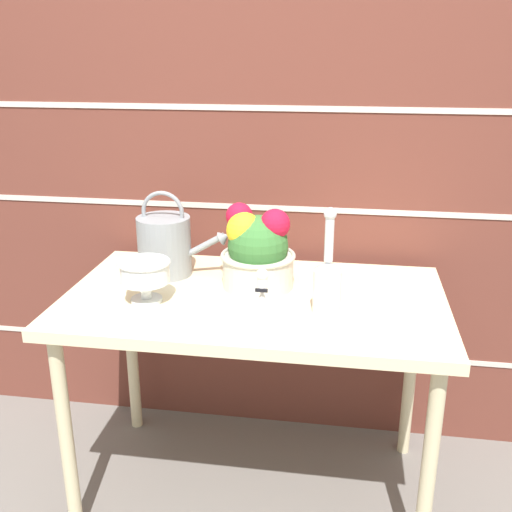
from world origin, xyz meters
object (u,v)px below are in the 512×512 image
at_px(watering_can, 165,244).
at_px(flower_planter, 256,251).
at_px(glass_decanter, 327,281).
at_px(figurine_vase, 262,301).
at_px(crystal_pedestal_bowl, 145,274).

relative_size(watering_can, flower_planter, 1.20).
bearing_deg(glass_decanter, flower_planter, 143.52).
bearing_deg(flower_planter, figurine_vase, -77.64).
bearing_deg(glass_decanter, watering_can, 156.92).
height_order(watering_can, flower_planter, watering_can).
xyz_separation_m(watering_can, flower_planter, (0.32, -0.06, 0.02)).
height_order(crystal_pedestal_bowl, glass_decanter, glass_decanter).
bearing_deg(flower_planter, glass_decanter, -36.48).
xyz_separation_m(glass_decanter, figurine_vase, (-0.18, -0.09, -0.03)).
height_order(flower_planter, figurine_vase, flower_planter).
height_order(flower_planter, glass_decanter, glass_decanter).
bearing_deg(crystal_pedestal_bowl, figurine_vase, -13.67).
xyz_separation_m(watering_can, crystal_pedestal_bowl, (0.01, -0.24, -0.02)).
xyz_separation_m(watering_can, glass_decanter, (0.56, -0.24, -0.01)).
distance_m(watering_can, glass_decanter, 0.61).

